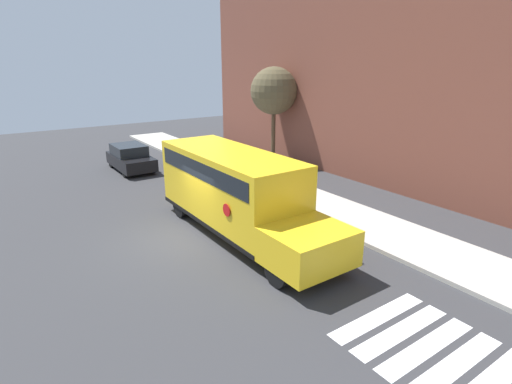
# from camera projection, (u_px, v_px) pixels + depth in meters

# --- Properties ---
(ground_plane) EXTENTS (60.00, 60.00, 0.00)m
(ground_plane) POSITION_uv_depth(u_px,v_px,m) (186.00, 238.00, 15.05)
(ground_plane) COLOR #333335
(sidewalk_strip) EXTENTS (44.00, 3.00, 0.15)m
(sidewalk_strip) POSITION_uv_depth(u_px,v_px,m) (314.00, 203.00, 18.54)
(sidewalk_strip) COLOR #B2ADA3
(sidewalk_strip) RESTS_ON ground
(building_backdrop) EXTENTS (32.00, 4.00, 11.92)m
(building_backdrop) POSITION_uv_depth(u_px,v_px,m) (414.00, 69.00, 20.22)
(building_backdrop) COLOR brown
(building_backdrop) RESTS_ON ground
(crosswalk_stripes) EXTENTS (4.70, 3.20, 0.01)m
(crosswalk_stripes) POSITION_uv_depth(u_px,v_px,m) (455.00, 365.00, 8.75)
(crosswalk_stripes) COLOR white
(crosswalk_stripes) RESTS_ON ground
(school_bus) EXTENTS (9.11, 2.57, 3.12)m
(school_bus) POSITION_uv_depth(u_px,v_px,m) (236.00, 189.00, 15.02)
(school_bus) COLOR yellow
(school_bus) RESTS_ON ground
(parked_car) EXTENTS (4.08, 1.86, 1.54)m
(parked_car) POSITION_uv_depth(u_px,v_px,m) (130.00, 158.00, 24.21)
(parked_car) COLOR black
(parked_car) RESTS_ON ground
(tree_near_sidewalk) EXTENTS (2.97, 2.97, 6.05)m
(tree_near_sidewalk) POSITION_uv_depth(u_px,v_px,m) (274.00, 91.00, 25.18)
(tree_near_sidewalk) COLOR brown
(tree_near_sidewalk) RESTS_ON ground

